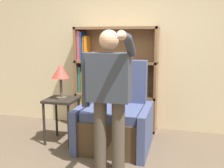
# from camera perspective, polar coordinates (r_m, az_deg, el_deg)

# --- Properties ---
(wall_back) EXTENTS (8.00, 0.06, 2.80)m
(wall_back) POSITION_cam_1_polar(r_m,az_deg,el_deg) (4.41, 4.19, 8.46)
(wall_back) COLOR beige
(wall_back) RESTS_ON ground_plane
(bookcase) EXTENTS (1.36, 0.28, 1.69)m
(bookcase) POSITION_cam_1_polar(r_m,az_deg,el_deg) (4.39, -0.87, 0.98)
(bookcase) COLOR brown
(bookcase) RESTS_ON ground_plane
(armchair) EXTENTS (0.97, 0.88, 1.20)m
(armchair) POSITION_cam_1_polar(r_m,az_deg,el_deg) (3.72, 0.78, -7.92)
(armchair) COLOR #4C3823
(armchair) RESTS_ON ground_plane
(person_standing) EXTENTS (0.62, 0.78, 1.61)m
(person_standing) POSITION_cam_1_polar(r_m,az_deg,el_deg) (2.90, -0.72, -1.84)
(person_standing) COLOR #473D33
(person_standing) RESTS_ON ground_plane
(side_table) EXTENTS (0.44, 0.44, 0.65)m
(side_table) POSITION_cam_1_polar(r_m,az_deg,el_deg) (3.89, -10.90, -4.89)
(side_table) COLOR black
(side_table) RESTS_ON ground_plane
(table_lamp) EXTENTS (0.25, 0.25, 0.50)m
(table_lamp) POSITION_cam_1_polar(r_m,az_deg,el_deg) (3.80, -11.15, 2.41)
(table_lamp) COLOR #4C4233
(table_lamp) RESTS_ON side_table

